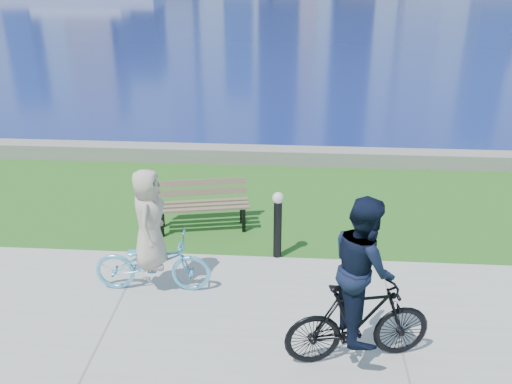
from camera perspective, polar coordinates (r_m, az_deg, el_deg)
ground at (r=8.35m, az=13.82°, el=-13.04°), size 320.00×320.00×0.00m
concrete_path at (r=8.34m, az=13.82°, el=-12.98°), size 80.00×3.50×0.02m
seawall at (r=13.70m, az=10.03°, el=3.43°), size 90.00×0.50×0.35m
park_bench at (r=10.47m, az=-5.43°, el=-0.89°), size 1.76×0.89×0.87m
bollard_lamp at (r=9.37m, az=2.19°, el=-2.90°), size 0.19×0.19×1.20m
cyclist_woman at (r=8.63m, az=-10.44°, el=-5.43°), size 0.67×1.78×1.96m
cyclist_man at (r=7.14m, az=10.42°, el=-10.17°), size 0.93×1.94×2.27m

